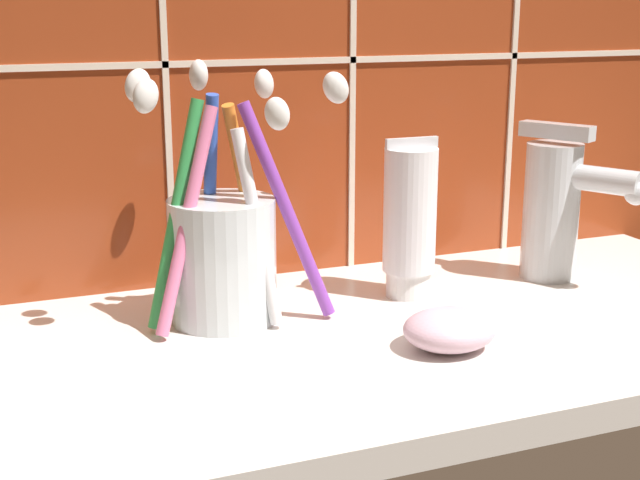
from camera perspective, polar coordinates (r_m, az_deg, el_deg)
name	(u,v)px	position (r cm, az deg, el deg)	size (l,w,h in cm)	color
sink_counter	(414,337)	(64.12, 6.01, -6.19)	(61.67, 30.82, 2.00)	silver
toothbrush_cup	(224,247)	(62.99, -6.19, -0.44)	(15.49, 9.79, 18.31)	silver
toothpaste_tube	(410,220)	(68.05, 5.77, 1.30)	(4.25, 4.04, 12.34)	white
sink_faucet	(558,205)	(74.59, 14.98, 2.20)	(6.51, 10.15, 12.75)	silver
soap_bar	(451,329)	(59.30, 8.38, -5.67)	(6.25, 5.54, 2.64)	#DBB2C6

